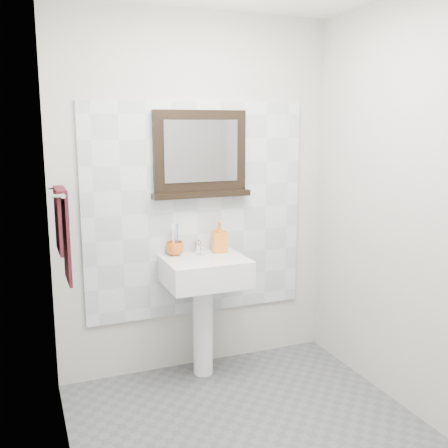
# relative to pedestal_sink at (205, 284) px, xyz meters

# --- Properties ---
(floor) EXTENTS (2.00, 2.20, 0.01)m
(floor) POSITION_rel_pedestal_sink_xyz_m (0.02, -0.87, -0.68)
(floor) COLOR #545658
(floor) RESTS_ON ground
(back_wall) EXTENTS (2.00, 0.01, 2.50)m
(back_wall) POSITION_rel_pedestal_sink_xyz_m (0.02, 0.23, 0.57)
(back_wall) COLOR beige
(back_wall) RESTS_ON ground
(front_wall) EXTENTS (2.00, 0.01, 2.50)m
(front_wall) POSITION_rel_pedestal_sink_xyz_m (0.02, -1.97, 0.57)
(front_wall) COLOR beige
(front_wall) RESTS_ON ground
(left_wall) EXTENTS (0.01, 2.20, 2.50)m
(left_wall) POSITION_rel_pedestal_sink_xyz_m (-0.98, -0.87, 0.57)
(left_wall) COLOR beige
(left_wall) RESTS_ON ground
(right_wall) EXTENTS (0.01, 2.20, 2.50)m
(right_wall) POSITION_rel_pedestal_sink_xyz_m (1.02, -0.87, 0.57)
(right_wall) COLOR beige
(right_wall) RESTS_ON ground
(splashback) EXTENTS (1.60, 0.02, 1.50)m
(splashback) POSITION_rel_pedestal_sink_xyz_m (0.02, 0.21, 0.47)
(splashback) COLOR silver
(splashback) RESTS_ON back_wall
(pedestal_sink) EXTENTS (0.55, 0.44, 0.96)m
(pedestal_sink) POSITION_rel_pedestal_sink_xyz_m (0.00, 0.00, 0.00)
(pedestal_sink) COLOR white
(pedestal_sink) RESTS_ON ground
(toothbrush_cup) EXTENTS (0.15, 0.15, 0.09)m
(toothbrush_cup) POSITION_rel_pedestal_sink_xyz_m (-0.17, 0.14, 0.23)
(toothbrush_cup) COLOR orange
(toothbrush_cup) RESTS_ON pedestal_sink
(toothbrushes) EXTENTS (0.05, 0.04, 0.21)m
(toothbrushes) POSITION_rel_pedestal_sink_xyz_m (-0.17, 0.14, 0.31)
(toothbrushes) COLOR white
(toothbrushes) RESTS_ON toothbrush_cup
(soap_dispenser) EXTENTS (0.11, 0.11, 0.22)m
(soap_dispenser) POSITION_rel_pedestal_sink_xyz_m (0.15, 0.12, 0.29)
(soap_dispenser) COLOR #F8541D
(soap_dispenser) RESTS_ON pedestal_sink
(framed_mirror) EXTENTS (0.70, 0.11, 0.59)m
(framed_mirror) POSITION_rel_pedestal_sink_xyz_m (0.04, 0.19, 0.86)
(framed_mirror) COLOR black
(framed_mirror) RESTS_ON back_wall
(towel_bar) EXTENTS (0.07, 0.40, 0.03)m
(towel_bar) POSITION_rel_pedestal_sink_xyz_m (-0.93, -0.15, 0.70)
(towel_bar) COLOR silver
(towel_bar) RESTS_ON left_wall
(hand_towel) EXTENTS (0.06, 0.30, 0.55)m
(hand_towel) POSITION_rel_pedestal_sink_xyz_m (-0.92, -0.15, 0.49)
(hand_towel) COLOR black
(hand_towel) RESTS_ON towel_bar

